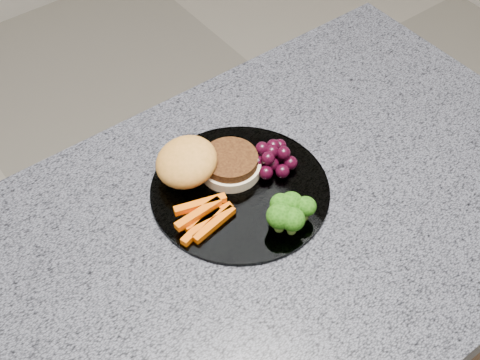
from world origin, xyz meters
The scene contains 6 objects.
countertop centered at (0.00, 0.00, 0.88)m, with size 1.20×0.60×0.04m, color #555660.
plate centered at (0.12, 0.07, 0.90)m, with size 0.26×0.26×0.01m, color white.
burger centered at (0.09, 0.13, 0.93)m, with size 0.16×0.14×0.05m.
carrot_sticks centered at (0.04, 0.05, 0.91)m, with size 0.09×0.06×0.02m.
broccoli centered at (0.13, -0.02, 0.93)m, with size 0.07×0.06×0.05m.
grape_bunch centered at (0.18, 0.08, 0.92)m, with size 0.08×0.06×0.04m.
Camera 1 is at (-0.26, -0.43, 1.64)m, focal length 50.00 mm.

